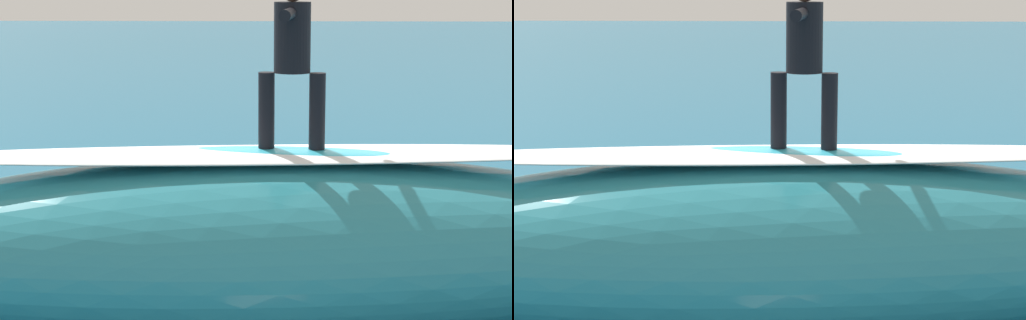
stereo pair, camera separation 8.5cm
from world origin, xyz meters
The scene contains 8 objects.
ground_plane centered at (0.00, 0.00, 0.00)m, with size 120.00×120.00×0.00m, color #196084.
wave_crest centered at (0.19, 1.99, 0.84)m, with size 8.12×2.56×1.67m, color teal.
wave_foam_lip centered at (0.19, 1.99, 1.71)m, with size 6.90×0.90×0.08m, color white.
surfboard_riding centered at (-0.02, 1.98, 1.72)m, with size 2.10×0.47×0.10m, color #33B2D1.
surfer_riding centered at (-0.02, 1.98, 2.66)m, with size 0.61×1.45×1.53m.
surfboard_paddling centered at (0.74, -1.67, 0.04)m, with size 2.28×0.51×0.07m, color #E0563D.
surfer_paddling centered at (0.62, -1.65, 0.19)m, with size 1.57×0.46×0.28m.
foam_patch_mid centered at (-1.62, 1.58, 0.04)m, with size 0.56×0.42×0.09m, color white.
Camera 1 is at (0.07, 9.87, 3.29)m, focal length 61.87 mm.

